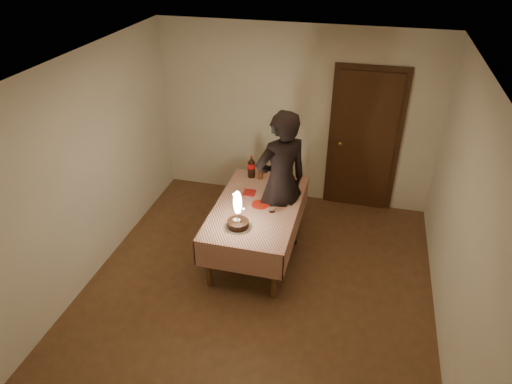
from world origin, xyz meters
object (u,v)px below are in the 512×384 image
Objects in this scene: dining_table at (257,212)px; amber_bottle_right at (281,176)px; cola_bottle at (251,167)px; red_cup at (239,199)px; amber_bottle_mid at (273,173)px; amber_bottle_left at (261,171)px; clear_cup at (272,208)px; birthday_cake at (238,217)px; red_plate at (260,204)px; photographer at (281,183)px.

dining_table is 0.67m from amber_bottle_right.
cola_bottle is 1.25× the size of amber_bottle_right.
red_cup is 0.71m from amber_bottle_mid.
amber_bottle_left is (0.12, 0.66, 0.07)m from red_cup.
clear_cup is 0.35× the size of amber_bottle_mid.
birthday_cake reaches higher than amber_bottle_left.
cola_bottle is at bearing 97.33° from birthday_cake.
amber_bottle_mid is at bearing -4.84° from amber_bottle_left.
red_cup is (-0.24, 0.01, 0.15)m from dining_table.
red_plate is at bearing -76.28° from amber_bottle_left.
birthday_cake is at bearing -103.86° from amber_bottle_right.
birthday_cake is 1.86× the size of amber_bottle_right.
birthday_cake reaches higher than cola_bottle.
birthday_cake reaches higher than clear_cup.
red_plate is 0.60m from amber_bottle_right.
red_cup is 0.45m from clear_cup.
birthday_cake is 5.28× the size of clear_cup.
red_cup reaches higher than red_plate.
amber_bottle_mid is 0.13× the size of photographer.
photographer reaches higher than birthday_cake.
cola_bottle reaches higher than amber_bottle_left.
red_plate is 0.69× the size of cola_bottle.
amber_bottle_right is (0.29, -0.07, 0.00)m from amber_bottle_left.
amber_bottle_mid is at bearing 82.12° from birthday_cake.
clear_cup is 0.28× the size of cola_bottle.
amber_bottle_right is 0.39m from photographer.
red_cup is at bearing -88.76° from cola_bottle.
red_cup is 0.39× the size of amber_bottle_left.
cola_bottle is 0.68m from photographer.
amber_bottle_right is at bearing 93.30° from clear_cup.
birthday_cake reaches higher than dining_table.
amber_bottle_mid is (-0.15, 0.74, 0.07)m from clear_cup.
amber_bottle_left is at bearing -6.75° from cola_bottle.
amber_bottle_left is at bearing 79.88° from red_cup.
dining_table is 0.54m from birthday_cake.
clear_cup is at bearing -97.01° from photographer.
photographer is at bearing 64.20° from birthday_cake.
red_plate is at bearing 146.44° from clear_cup.
cola_bottle is at bearing 173.25° from amber_bottle_left.
amber_bottle_mid is (-0.11, 0.05, 0.00)m from amber_bottle_right.
dining_table is at bearing -136.58° from red_plate.
amber_bottle_left and amber_bottle_mid have the same top height.
cola_bottle is (-0.46, 0.77, 0.11)m from clear_cup.
dining_table is 0.11m from red_plate.
dining_table is 19.11× the size of clear_cup.
photographer reaches higher than red_plate.
cola_bottle is at bearing 174.34° from amber_bottle_mid.
red_cup is 0.39× the size of amber_bottle_right.
dining_table is at bearing -105.31° from amber_bottle_right.
red_plate is 0.73m from cola_bottle.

